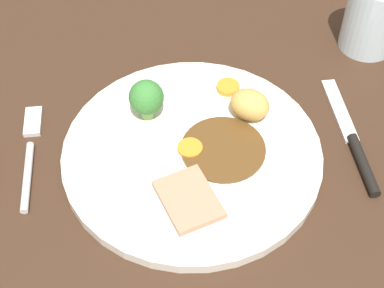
{
  "coord_description": "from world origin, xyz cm",
  "views": [
    {
      "loc": [
        -2.01,
        -40.67,
        55.8
      ],
      "look_at": [
        2.64,
        1.06,
        6.0
      ],
      "focal_mm": 53.89,
      "sensor_mm": 36.0,
      "label": 1
    }
  ],
  "objects_px": {
    "broccoli_floret": "(146,98)",
    "water_glass": "(373,16)",
    "carrot_coin_back": "(228,87)",
    "carrot_coin_front": "(190,148)",
    "fork": "(30,152)",
    "dinner_plate": "(192,153)",
    "knife": "(354,143)",
    "meat_slice_main": "(189,199)",
    "roast_potato_left": "(250,105)"
  },
  "relations": [
    {
      "from": "dinner_plate",
      "to": "knife",
      "type": "distance_m",
      "value": 0.19
    },
    {
      "from": "carrot_coin_back",
      "to": "fork",
      "type": "height_order",
      "value": "carrot_coin_back"
    },
    {
      "from": "dinner_plate",
      "to": "carrot_coin_back",
      "type": "xyz_separation_m",
      "value": [
        0.06,
        0.09,
        0.01
      ]
    },
    {
      "from": "roast_potato_left",
      "to": "carrot_coin_back",
      "type": "relative_size",
      "value": 1.66
    },
    {
      "from": "fork",
      "to": "water_glass",
      "type": "bearing_deg",
      "value": -71.61
    },
    {
      "from": "fork",
      "to": "water_glass",
      "type": "distance_m",
      "value": 0.47
    },
    {
      "from": "knife",
      "to": "carrot_coin_back",
      "type": "bearing_deg",
      "value": 53.34
    },
    {
      "from": "carrot_coin_back",
      "to": "broccoli_floret",
      "type": "bearing_deg",
      "value": -161.19
    },
    {
      "from": "roast_potato_left",
      "to": "water_glass",
      "type": "height_order",
      "value": "water_glass"
    },
    {
      "from": "carrot_coin_front",
      "to": "knife",
      "type": "xyz_separation_m",
      "value": [
        0.19,
        -0.0,
        -0.01
      ]
    },
    {
      "from": "carrot_coin_back",
      "to": "broccoli_floret",
      "type": "relative_size",
      "value": 0.55
    },
    {
      "from": "dinner_plate",
      "to": "broccoli_floret",
      "type": "distance_m",
      "value": 0.08
    },
    {
      "from": "fork",
      "to": "knife",
      "type": "height_order",
      "value": "knife"
    },
    {
      "from": "meat_slice_main",
      "to": "fork",
      "type": "xyz_separation_m",
      "value": [
        -0.18,
        0.1,
        -0.01
      ]
    },
    {
      "from": "carrot_coin_back",
      "to": "water_glass",
      "type": "relative_size",
      "value": 0.29
    },
    {
      "from": "dinner_plate",
      "to": "meat_slice_main",
      "type": "bearing_deg",
      "value": -99.23
    },
    {
      "from": "carrot_coin_front",
      "to": "broccoli_floret",
      "type": "xyz_separation_m",
      "value": [
        -0.04,
        0.06,
        0.03
      ]
    },
    {
      "from": "roast_potato_left",
      "to": "fork",
      "type": "height_order",
      "value": "roast_potato_left"
    },
    {
      "from": "broccoli_floret",
      "to": "knife",
      "type": "distance_m",
      "value": 0.25
    },
    {
      "from": "meat_slice_main",
      "to": "carrot_coin_front",
      "type": "distance_m",
      "value": 0.07
    },
    {
      "from": "carrot_coin_front",
      "to": "carrot_coin_back",
      "type": "height_order",
      "value": "carrot_coin_back"
    },
    {
      "from": "carrot_coin_back",
      "to": "broccoli_floret",
      "type": "height_order",
      "value": "broccoli_floret"
    },
    {
      "from": "carrot_coin_back",
      "to": "knife",
      "type": "distance_m",
      "value": 0.17
    },
    {
      "from": "carrot_coin_front",
      "to": "carrot_coin_back",
      "type": "xyz_separation_m",
      "value": [
        0.06,
        0.09,
        0.0
      ]
    },
    {
      "from": "carrot_coin_front",
      "to": "water_glass",
      "type": "bearing_deg",
      "value": 33.27
    },
    {
      "from": "broccoli_floret",
      "to": "dinner_plate",
      "type": "bearing_deg",
      "value": -51.13
    },
    {
      "from": "dinner_plate",
      "to": "carrot_coin_front",
      "type": "relative_size",
      "value": 10.37
    },
    {
      "from": "roast_potato_left",
      "to": "carrot_coin_front",
      "type": "xyz_separation_m",
      "value": [
        -0.08,
        -0.05,
        -0.02
      ]
    },
    {
      "from": "broccoli_floret",
      "to": "water_glass",
      "type": "distance_m",
      "value": 0.33
    },
    {
      "from": "dinner_plate",
      "to": "fork",
      "type": "bearing_deg",
      "value": 172.0
    },
    {
      "from": "dinner_plate",
      "to": "carrot_coin_front",
      "type": "height_order",
      "value": "carrot_coin_front"
    },
    {
      "from": "dinner_plate",
      "to": "meat_slice_main",
      "type": "distance_m",
      "value": 0.07
    },
    {
      "from": "broccoli_floret",
      "to": "water_glass",
      "type": "xyz_separation_m",
      "value": [
        0.31,
        0.11,
        0.0
      ]
    },
    {
      "from": "carrot_coin_back",
      "to": "knife",
      "type": "relative_size",
      "value": 0.16
    },
    {
      "from": "carrot_coin_back",
      "to": "water_glass",
      "type": "bearing_deg",
      "value": 21.21
    },
    {
      "from": "dinner_plate",
      "to": "fork",
      "type": "xyz_separation_m",
      "value": [
        -0.19,
        0.03,
        -0.0
      ]
    },
    {
      "from": "meat_slice_main",
      "to": "carrot_coin_back",
      "type": "relative_size",
      "value": 2.52
    },
    {
      "from": "carrot_coin_back",
      "to": "carrot_coin_front",
      "type": "bearing_deg",
      "value": -121.97
    },
    {
      "from": "roast_potato_left",
      "to": "water_glass",
      "type": "bearing_deg",
      "value": 34.22
    },
    {
      "from": "meat_slice_main",
      "to": "dinner_plate",
      "type": "bearing_deg",
      "value": 80.77
    },
    {
      "from": "fork",
      "to": "water_glass",
      "type": "height_order",
      "value": "water_glass"
    },
    {
      "from": "roast_potato_left",
      "to": "broccoli_floret",
      "type": "height_order",
      "value": "broccoli_floret"
    },
    {
      "from": "carrot_coin_front",
      "to": "knife",
      "type": "height_order",
      "value": "carrot_coin_front"
    },
    {
      "from": "carrot_coin_front",
      "to": "broccoli_floret",
      "type": "distance_m",
      "value": 0.08
    },
    {
      "from": "carrot_coin_front",
      "to": "carrot_coin_back",
      "type": "distance_m",
      "value": 0.11
    },
    {
      "from": "fork",
      "to": "roast_potato_left",
      "type": "bearing_deg",
      "value": -85.48
    },
    {
      "from": "meat_slice_main",
      "to": "carrot_coin_back",
      "type": "distance_m",
      "value": 0.18
    },
    {
      "from": "dinner_plate",
      "to": "fork",
      "type": "distance_m",
      "value": 0.19
    },
    {
      "from": "meat_slice_main",
      "to": "roast_potato_left",
      "type": "relative_size",
      "value": 1.51
    },
    {
      "from": "broccoli_floret",
      "to": "fork",
      "type": "height_order",
      "value": "broccoli_floret"
    }
  ]
}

